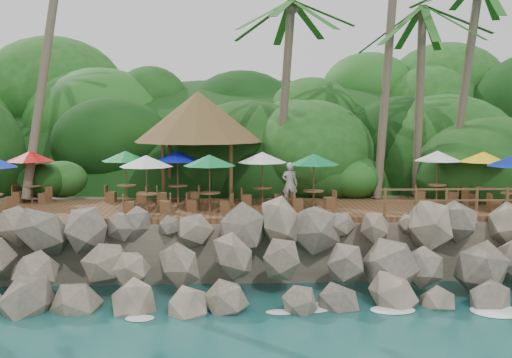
{
  "coord_description": "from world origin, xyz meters",
  "views": [
    {
      "loc": [
        -1.05,
        -17.01,
        5.85
      ],
      "look_at": [
        0.0,
        6.0,
        3.4
      ],
      "focal_mm": 42.01,
      "sensor_mm": 36.0,
      "label": 1
    }
  ],
  "objects": [
    {
      "name": "ground",
      "position": [
        0.0,
        0.0,
        0.0
      ],
      "size": [
        140.0,
        140.0,
        0.0
      ],
      "primitive_type": "plane",
      "color": "#19514F",
      "rests_on": "ground"
    },
    {
      "name": "land_base",
      "position": [
        0.0,
        16.0,
        1.05
      ],
      "size": [
        32.0,
        25.2,
        2.1
      ],
      "primitive_type": "cube",
      "color": "gray",
      "rests_on": "ground"
    },
    {
      "name": "jungle_hill",
      "position": [
        0.0,
        23.5,
        0.0
      ],
      "size": [
        44.8,
        28.0,
        15.4
      ],
      "primitive_type": "ellipsoid",
      "color": "#143811",
      "rests_on": "ground"
    },
    {
      "name": "seawall",
      "position": [
        0.0,
        2.0,
        1.15
      ],
      "size": [
        29.0,
        4.0,
        2.3
      ],
      "primitive_type": null,
      "color": "gray",
      "rests_on": "ground"
    },
    {
      "name": "terrace",
      "position": [
        0.0,
        6.0,
        2.2
      ],
      "size": [
        26.0,
        5.0,
        0.2
      ],
      "primitive_type": "cube",
      "color": "brown",
      "rests_on": "land_base"
    },
    {
      "name": "jungle_foliage",
      "position": [
        0.0,
        15.0,
        0.0
      ],
      "size": [
        44.0,
        16.0,
        12.0
      ],
      "primitive_type": null,
      "color": "#143811",
      "rests_on": "ground"
    },
    {
      "name": "foam_line",
      "position": [
        0.0,
        0.3,
        0.03
      ],
      "size": [
        25.2,
        0.8,
        0.06
      ],
      "color": "white",
      "rests_on": "ground"
    },
    {
      "name": "palapa",
      "position": [
        -2.36,
        9.2,
        5.79
      ],
      "size": [
        5.59,
        5.59,
        4.6
      ],
      "color": "brown",
      "rests_on": "ground"
    },
    {
      "name": "dining_clusters",
      "position": [
        0.61,
        5.96,
        4.05
      ],
      "size": [
        23.37,
        5.15,
        2.11
      ],
      "color": "brown",
      "rests_on": "terrace"
    },
    {
      "name": "railing",
      "position": [
        8.3,
        3.65,
        2.91
      ],
      "size": [
        8.3,
        0.1,
        1.0
      ],
      "color": "brown",
      "rests_on": "terrace"
    },
    {
      "name": "waiter",
      "position": [
        1.35,
        6.31,
        3.16
      ],
      "size": [
        0.69,
        0.52,
        1.71
      ],
      "primitive_type": "imported",
      "rotation": [
        0.0,
        0.0,
        2.95
      ],
      "color": "silver",
      "rests_on": "terrace"
    }
  ]
}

